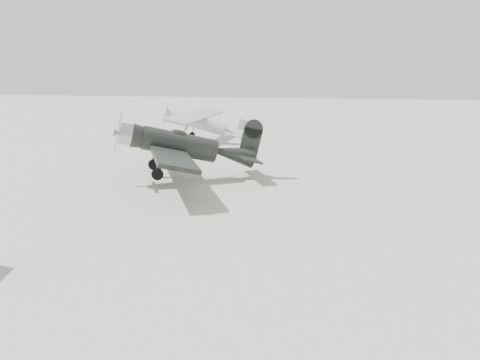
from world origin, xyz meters
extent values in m
plane|color=#A8A495|center=(0.00, 0.00, 0.00)|extent=(160.00, 160.00, 0.00)
cylinder|color=black|center=(-5.43, 8.24, 2.13)|extent=(4.56, 3.03, 1.39)
cone|color=black|center=(-2.43, 9.56, 2.18)|extent=(2.88, 2.22, 1.29)
cylinder|color=#A8AAAC|center=(-8.20, 7.02, 2.13)|extent=(1.31, 1.49, 1.23)
cone|color=#A8AAAC|center=(-8.75, 6.78, 2.13)|extent=(0.54, 0.65, 0.56)
cube|color=#A8AAAC|center=(-8.68, 6.81, 2.13)|extent=(0.13, 0.19, 2.58)
ellipsoid|color=black|center=(-5.61, 8.16, 2.74)|extent=(1.27, 1.06, 0.46)
cube|color=black|center=(-6.06, 7.96, 1.78)|extent=(6.70, 11.75, 0.22)
cube|color=black|center=(-1.70, 9.88, 2.23)|extent=(2.68, 4.26, 0.10)
cube|color=black|center=(-1.56, 9.94, 3.07)|extent=(1.13, 0.57, 1.79)
cylinder|color=black|center=(-5.89, 6.57, 0.42)|extent=(0.68, 0.42, 0.68)
cylinder|color=black|center=(-6.97, 9.03, 0.42)|extent=(0.68, 0.42, 0.68)
cylinder|color=#333333|center=(-5.89, 6.57, 1.08)|extent=(0.14, 0.14, 1.39)
cylinder|color=#333333|center=(-6.97, 9.03, 1.08)|extent=(0.14, 0.14, 1.39)
cylinder|color=black|center=(-1.47, 9.98, 1.75)|extent=(0.23, 0.16, 0.22)
cylinder|color=#ACAEB1|center=(-7.68, 22.02, 1.73)|extent=(5.09, 1.53, 1.06)
cone|color=#ACAEB1|center=(-4.32, 21.70, 1.73)|extent=(1.82, 1.12, 0.96)
cone|color=#ACAEB1|center=(-10.46, 22.28, 1.73)|extent=(0.67, 1.05, 1.00)
cube|color=#ACAEB1|center=(-10.84, 22.32, 1.73)|extent=(0.06, 0.14, 2.12)
cube|color=#ACAEB1|center=(-8.06, 22.05, 2.33)|extent=(2.83, 10.72, 0.17)
cube|color=#ACAEB1|center=(-3.84, 21.65, 1.78)|extent=(1.18, 3.34, 0.08)
cube|color=#ACAEB1|center=(-3.74, 21.64, 2.41)|extent=(0.87, 0.16, 1.25)
cylinder|color=black|center=(-8.54, 21.04, 0.27)|extent=(0.55, 0.19, 0.54)
cylinder|color=black|center=(-8.34, 23.15, 0.27)|extent=(0.55, 0.19, 0.54)
cylinder|color=#333333|center=(-8.54, 21.04, 0.82)|extent=(0.09, 0.09, 1.16)
cylinder|color=#333333|center=(-8.34, 23.15, 0.82)|extent=(0.09, 0.09, 1.16)
cylinder|color=black|center=(-3.65, 21.63, 1.44)|extent=(0.18, 0.08, 0.17)
camera|label=1|loc=(2.36, -17.97, 6.74)|focal=35.00mm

